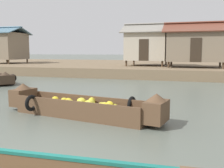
# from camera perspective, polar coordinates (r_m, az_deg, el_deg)

# --- Properties ---
(ground_plane) EXTENTS (300.00, 300.00, 0.00)m
(ground_plane) POSITION_cam_1_polar(r_m,az_deg,el_deg) (13.51, 5.53, -1.50)
(ground_plane) COLOR #596056
(riverbank_strip) EXTENTS (160.00, 20.00, 0.74)m
(riverbank_strip) POSITION_cam_1_polar(r_m,az_deg,el_deg) (28.36, 11.80, 3.62)
(riverbank_strip) COLOR #756047
(riverbank_strip) RESTS_ON ground
(banana_boat) EXTENTS (5.44, 1.82, 0.90)m
(banana_boat) POSITION_cam_1_polar(r_m,az_deg,el_deg) (8.25, -6.76, -4.80)
(banana_boat) COLOR brown
(banana_boat) RESTS_ON ground
(stilt_house_left) EXTENTS (3.83, 4.03, 3.89)m
(stilt_house_left) POSITION_cam_1_polar(r_m,az_deg,el_deg) (30.60, -21.88, 7.76)
(stilt_house_left) COLOR #4C3826
(stilt_house_left) RESTS_ON riverbank_strip
(stilt_house_mid_left) EXTENTS (4.19, 3.92, 3.76)m
(stilt_house_mid_left) POSITION_cam_1_polar(r_m,az_deg,el_deg) (23.97, 7.65, 8.35)
(stilt_house_mid_left) COLOR #4C3826
(stilt_house_mid_left) RESTS_ON riverbank_strip
(stilt_house_mid_right) EXTENTS (5.04, 3.44, 3.59)m
(stilt_house_mid_right) POSITION_cam_1_polar(r_m,az_deg,el_deg) (22.06, 17.75, 8.00)
(stilt_house_mid_right) COLOR #4C3826
(stilt_house_mid_right) RESTS_ON riverbank_strip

